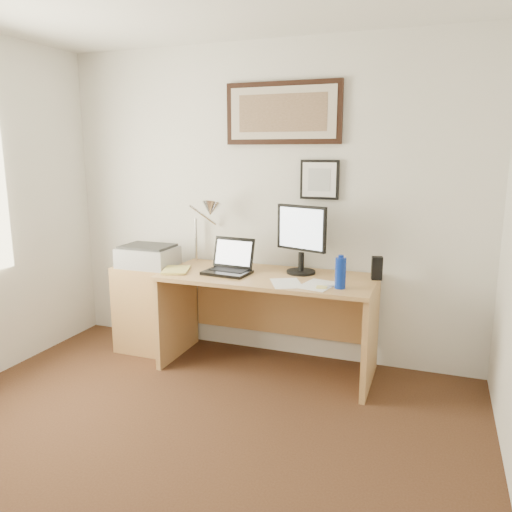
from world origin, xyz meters
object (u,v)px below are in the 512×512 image
at_px(side_cabinet, 150,307).
at_px(book, 164,270).
at_px(desk, 271,302).
at_px(lcd_monitor, 301,236).
at_px(laptop, 229,265).
at_px(water_bottle, 340,273).
at_px(printer, 148,256).

xyz_separation_m(side_cabinet, book, (0.27, -0.21, 0.39)).
bearing_deg(desk, lcd_monitor, 14.85).
bearing_deg(lcd_monitor, laptop, -162.82).
bearing_deg(side_cabinet, lcd_monitor, 4.13).
distance_m(book, desk, 0.87).
xyz_separation_m(book, laptop, (0.50, 0.14, 0.05)).
relative_size(water_bottle, lcd_monitor, 0.41).
bearing_deg(water_bottle, lcd_monitor, 138.83).
distance_m(book, lcd_monitor, 1.10).
bearing_deg(laptop, side_cabinet, 174.93).
bearing_deg(desk, water_bottle, -24.09).
bearing_deg(laptop, desk, 18.82).
distance_m(desk, laptop, 0.43).
relative_size(lcd_monitor, printer, 1.18).
relative_size(water_bottle, printer, 0.48).
distance_m(side_cabinet, book, 0.52).
distance_m(side_cabinet, desk, 1.08).
distance_m(side_cabinet, lcd_monitor, 1.46).
relative_size(water_bottle, laptop, 0.58).
xyz_separation_m(book, printer, (-0.25, 0.18, 0.06)).
bearing_deg(laptop, printer, 176.90).
xyz_separation_m(lcd_monitor, printer, (-1.27, -0.12, -0.22)).
height_order(book, lcd_monitor, lcd_monitor).
xyz_separation_m(water_bottle, printer, (-1.63, 0.20, -0.04)).
bearing_deg(lcd_monitor, desk, -165.15).
bearing_deg(water_bottle, printer, 173.12).
bearing_deg(water_bottle, side_cabinet, 172.27).
bearing_deg(book, desk, 16.89).
distance_m(book, printer, 0.31).
height_order(desk, lcd_monitor, lcd_monitor).
height_order(book, printer, printer).
bearing_deg(side_cabinet, book, -37.37).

